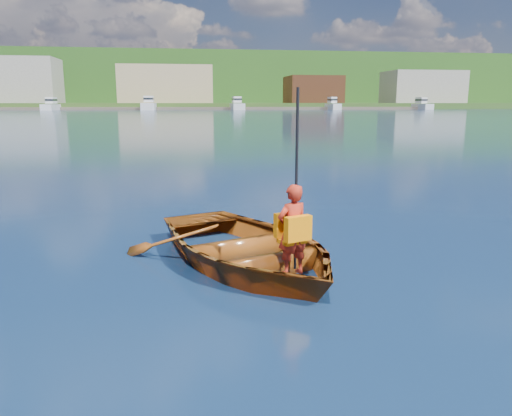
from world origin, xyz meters
TOP-DOWN VIEW (x-y plane):
  - ground at (0.00, 0.00)m, footprint 600.00×600.00m
  - rowboat at (1.16, -0.65)m, footprint 3.85×4.45m
  - child_paddler at (1.63, -1.43)m, footprint 0.48×0.44m
  - shoreline at (0.00, 236.61)m, footprint 400.00×140.00m
  - dock at (-5.23, 148.00)m, footprint 160.04×9.83m
  - waterfront_buildings at (-7.74, 165.00)m, footprint 202.00×16.00m
  - marina_yachts at (-3.25, 143.31)m, footprint 142.28×13.47m
  - hillside_trees at (5.86, 241.82)m, footprint 302.92×81.45m

SIDE VIEW (x-z plane):
  - ground at x=0.00m, z-range 0.00..0.00m
  - rowboat at x=1.16m, z-range -0.15..0.62m
  - dock at x=-5.23m, z-range 0.00..0.80m
  - child_paddler at x=1.63m, z-range -0.45..1.79m
  - marina_yachts at x=-3.25m, z-range -0.75..3.53m
  - waterfront_buildings at x=-7.74m, z-range 0.74..14.74m
  - shoreline at x=0.00m, z-range -0.68..21.32m
  - hillside_trees at x=5.86m, z-range 6.03..31.83m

